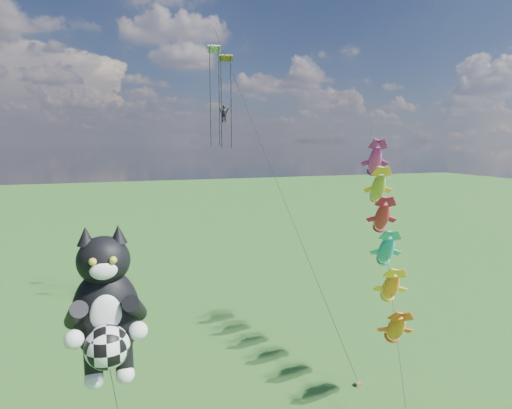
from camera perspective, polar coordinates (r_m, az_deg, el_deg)
name	(u,v)px	position (r m, az deg, el deg)	size (l,w,h in m)	color
cat_kite_rig	(106,308)	(16.33, -19.36, -12.90)	(2.87, 4.28, 12.05)	brown
fish_windsock_rig	(384,233)	(28.79, 16.70, -3.71)	(6.82, 14.53, 16.11)	brown
parafoil_rig	(226,102)	(36.47, -4.03, 13.50)	(5.72, 16.87, 24.59)	brown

